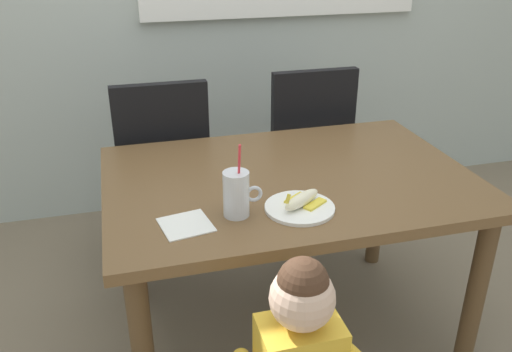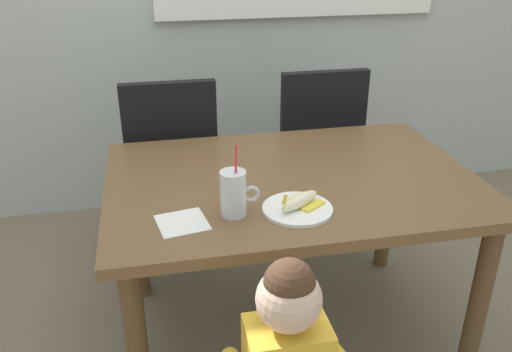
{
  "view_description": "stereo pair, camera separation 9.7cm",
  "coord_description": "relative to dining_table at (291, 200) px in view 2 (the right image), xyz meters",
  "views": [
    {
      "loc": [
        -0.59,
        -1.69,
        1.57
      ],
      "look_at": [
        -0.15,
        -0.09,
        0.79
      ],
      "focal_mm": 37.41,
      "sensor_mm": 36.0,
      "label": 1
    },
    {
      "loc": [
        -0.49,
        -1.71,
        1.57
      ],
      "look_at": [
        -0.15,
        -0.09,
        0.79
      ],
      "focal_mm": 37.41,
      "sensor_mm": 36.0,
      "label": 2
    }
  ],
  "objects": [
    {
      "name": "snack_plate",
      "position": [
        -0.05,
        -0.25,
        0.1
      ],
      "size": [
        0.23,
        0.23,
        0.01
      ],
      "primitive_type": "cylinder",
      "color": "white",
      "rests_on": "dining_table"
    },
    {
      "name": "dining_chair_left",
      "position": [
        -0.41,
        0.68,
        -0.09
      ],
      "size": [
        0.44,
        0.44,
        0.96
      ],
      "rotation": [
        0.0,
        0.0,
        3.14
      ],
      "color": "black",
      "rests_on": "ground"
    },
    {
      "name": "dining_table",
      "position": [
        0.0,
        0.0,
        0.0
      ],
      "size": [
        1.35,
        0.93,
        0.73
      ],
      "color": "brown",
      "rests_on": "ground"
    },
    {
      "name": "ground_plane",
      "position": [
        0.0,
        0.0,
        -0.63
      ],
      "size": [
        24.0,
        24.0,
        0.0
      ],
      "primitive_type": "plane",
      "color": "#7A6B56"
    },
    {
      "name": "milk_cup",
      "position": [
        -0.26,
        -0.24,
        0.16
      ],
      "size": [
        0.13,
        0.08,
        0.25
      ],
      "color": "silver",
      "rests_on": "dining_table"
    },
    {
      "name": "peeled_banana",
      "position": [
        -0.04,
        -0.25,
        0.13
      ],
      "size": [
        0.17,
        0.15,
        0.07
      ],
      "rotation": [
        0.0,
        0.0,
        0.6
      ],
      "color": "#F4EAC6",
      "rests_on": "snack_plate"
    },
    {
      "name": "paper_napkin",
      "position": [
        -0.42,
        -0.26,
        0.1
      ],
      "size": [
        0.17,
        0.17,
        0.0
      ],
      "primitive_type": "cube",
      "rotation": [
        0.0,
        0.0,
        0.18
      ],
      "color": "white",
      "rests_on": "dining_table"
    },
    {
      "name": "dining_chair_right",
      "position": [
        0.32,
        0.71,
        -0.09
      ],
      "size": [
        0.44,
        0.45,
        0.96
      ],
      "rotation": [
        0.0,
        0.0,
        3.14
      ],
      "color": "black",
      "rests_on": "ground"
    }
  ]
}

